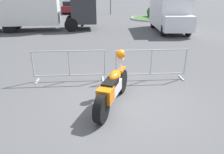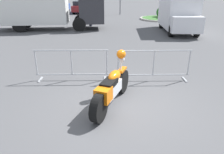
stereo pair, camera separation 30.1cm
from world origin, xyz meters
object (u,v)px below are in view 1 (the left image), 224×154
at_px(box_truck, 36,7).
at_px(parked_car_maroon, 71,7).
at_px(crowd_barrier_far, 151,64).
at_px(parked_car_blue, 49,7).
at_px(pedestrian, 82,15).
at_px(motorcycle, 113,87).
at_px(delivery_van, 169,14).
at_px(parked_car_black, 28,7).
at_px(parked_car_red, 6,7).
at_px(crowd_barrier_near, 69,65).

relative_size(box_truck, parked_car_maroon, 1.87).
relative_size(crowd_barrier_far, box_truck, 0.31).
height_order(parked_car_blue, pedestrian, pedestrian).
relative_size(motorcycle, parked_car_blue, 0.52).
relative_size(delivery_van, parked_car_maroon, 1.19).
relative_size(motorcycle, parked_car_black, 0.52).
height_order(motorcycle, box_truck, box_truck).
bearing_deg(motorcycle, pedestrian, 28.57).
bearing_deg(motorcycle, crowd_barrier_far, -18.65).
relative_size(box_truck, delivery_van, 1.57).
distance_m(crowd_barrier_far, delivery_van, 9.65).
bearing_deg(parked_car_black, parked_car_red, 92.42).
xyz_separation_m(crowd_barrier_near, pedestrian, (-0.55, 11.37, 0.36)).
xyz_separation_m(motorcycle, parked_car_red, (-12.36, 23.75, 0.17)).
distance_m(crowd_barrier_far, parked_car_blue, 23.59).
bearing_deg(delivery_van, crowd_barrier_near, -32.25).
bearing_deg(parked_car_red, crowd_barrier_far, -148.26).
relative_size(parked_car_maroon, pedestrian, 2.50).
xyz_separation_m(delivery_van, parked_car_red, (-16.92, 12.94, -0.55)).
height_order(crowd_barrier_near, box_truck, box_truck).
xyz_separation_m(crowd_barrier_far, parked_car_red, (-13.75, 22.03, 0.13)).
height_order(parked_car_black, parked_car_maroon, parked_car_black).
distance_m(parked_car_blue, pedestrian, 11.81).
relative_size(delivery_van, parked_car_blue, 1.14).
distance_m(parked_car_black, parked_car_blue, 2.71).
bearing_deg(box_truck, delivery_van, -10.47).
relative_size(delivery_van, parked_car_black, 1.13).
xyz_separation_m(crowd_barrier_near, parked_car_maroon, (-2.85, 21.77, 0.17)).
bearing_deg(parked_car_red, delivery_van, -127.63).
bearing_deg(crowd_barrier_near, delivery_van, 56.86).
bearing_deg(parked_car_red, motorcycle, -152.72).
height_order(parked_car_black, pedestrian, pedestrian).
bearing_deg(parked_car_black, crowd_barrier_far, -153.75).
distance_m(crowd_barrier_far, box_truck, 11.82).
xyz_separation_m(motorcycle, pedestrian, (-1.93, 13.09, 0.40)).
relative_size(crowd_barrier_near, box_truck, 0.31).
height_order(parked_car_red, parked_car_black, parked_car_black).
bearing_deg(motorcycle, parked_car_maroon, 30.39).
bearing_deg(parked_car_red, parked_car_black, -87.58).
height_order(parked_car_red, parked_car_maroon, parked_car_maroon).
bearing_deg(parked_car_maroon, motorcycle, -170.01).
xyz_separation_m(box_truck, pedestrian, (3.15, 1.54, -0.72)).
distance_m(parked_car_maroon, pedestrian, 10.65).
xyz_separation_m(parked_car_blue, parked_car_maroon, (2.71, -0.30, -0.03)).
bearing_deg(parked_car_black, motorcycle, -158.21).
bearing_deg(delivery_van, box_truck, -93.51).
xyz_separation_m(crowd_barrier_near, delivery_van, (5.94, 9.09, 0.68)).
bearing_deg(crowd_barrier_near, crowd_barrier_far, 0.00).
xyz_separation_m(box_truck, parked_car_black, (-4.57, 12.32, -0.87)).
relative_size(motorcycle, parked_car_maroon, 0.55).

